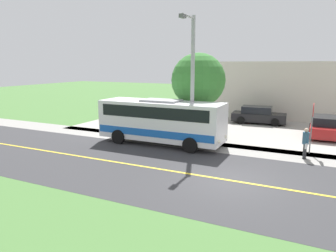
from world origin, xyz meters
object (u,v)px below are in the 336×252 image
commercial_building (292,88)px  stop_sign (312,120)px  street_light_pole (192,76)px  pedestrian_with_bags (306,142)px  parked_car_near (258,115)px  parked_car_far (325,127)px  tree_curbside (198,80)px  shuttle_bus_front (161,120)px

commercial_building → stop_sign: bearing=8.7°
stop_sign → street_light_pole: 7.23m
commercial_building → pedestrian_with_bags: bearing=7.4°
parked_car_near → parked_car_far: size_ratio=1.02×
parked_car_far → tree_curbside: 9.43m
shuttle_bus_front → commercial_building: bearing=159.7°
pedestrian_with_bags → tree_curbside: bearing=-109.2°
parked_car_far → parked_car_near: bearing=-121.1°
commercial_building → tree_curbside: bearing=-19.3°
commercial_building → parked_car_near: bearing=-15.8°
tree_curbside → street_light_pole: bearing=11.7°
street_light_pole → parked_car_far: street_light_pole is taller
street_light_pole → parked_car_far: 10.47m
shuttle_bus_front → street_light_pole: street_light_pole is taller
parked_car_near → parked_car_far: bearing=58.9°
shuttle_bus_front → tree_curbside: size_ratio=1.40×
parked_car_near → stop_sign: bearing=27.9°
stop_sign → street_light_pole: size_ratio=0.37×
parked_car_near → commercial_building: size_ratio=0.28×
stop_sign → pedestrian_with_bags: bearing=-10.6°
street_light_pole → parked_car_far: size_ratio=1.76×
stop_sign → parked_car_far: size_ratio=0.65×
pedestrian_with_bags → tree_curbside: tree_curbside is taller
parked_car_near → tree_curbside: size_ratio=0.79×
parked_car_near → tree_curbside: tree_curbside is taller
street_light_pole → commercial_building: street_light_pole is taller
street_light_pole → pedestrian_with_bags: bearing=90.7°
parked_car_near → commercial_building: 7.59m
parked_car_far → commercial_building: 10.77m
street_light_pole → tree_curbside: size_ratio=1.35×
parked_car_far → tree_curbside: bearing=-64.2°
shuttle_bus_front → parked_car_near: 10.75m
stop_sign → commercial_building: 15.49m
pedestrian_with_bags → shuttle_bus_front: bearing=-86.9°
shuttle_bus_front → parked_car_near: shuttle_bus_front is taller
parked_car_near → shuttle_bus_front: bearing=-23.4°
parked_car_near → commercial_building: commercial_building is taller
tree_curbside → commercial_building: 14.89m
tree_curbside → commercial_building: bearing=160.7°
pedestrian_with_bags → street_light_pole: (0.08, -6.52, 3.40)m
tree_curbside → shuttle_bus_front: bearing=-24.9°
street_light_pole → commercial_building: size_ratio=0.48×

